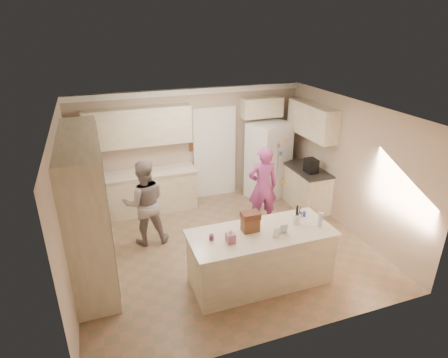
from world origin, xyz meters
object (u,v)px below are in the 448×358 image
object	(u,v)px
tissue_box	(231,238)
teen_boy	(145,203)
utensil_crock	(297,219)
coffee_maker	(311,166)
island_base	(260,258)
refrigerator	(268,160)
teen_girl	(263,187)
dollhouse_body	(250,224)

from	to	relation	value
tissue_box	teen_boy	distance (m)	2.15
utensil_crock	tissue_box	distance (m)	1.21
coffee_maker	utensil_crock	world-z (taller)	coffee_maker
island_base	utensil_crock	bearing A→B (deg)	4.40
utensil_crock	tissue_box	xyz separation A→B (m)	(-1.20, -0.15, -0.00)
refrigerator	utensil_crock	bearing A→B (deg)	-128.04
teen_girl	coffee_maker	bearing A→B (deg)	-163.19
island_base	teen_boy	size ratio (longest dim) A/B	1.32
dollhouse_body	refrigerator	bearing A→B (deg)	59.11
utensil_crock	tissue_box	bearing A→B (deg)	-172.87
tissue_box	refrigerator	bearing A→B (deg)	55.34
island_base	teen_girl	world-z (taller)	teen_girl
teen_girl	refrigerator	bearing A→B (deg)	-112.23
island_base	teen_girl	xyz separation A→B (m)	(0.83, 1.72, 0.40)
refrigerator	teen_girl	distance (m)	1.38
dollhouse_body	coffee_maker	bearing A→B (deg)	39.29
coffee_maker	utensil_crock	xyz separation A→B (m)	(-1.40, -1.85, -0.07)
teen_girl	teen_boy	bearing A→B (deg)	6.07
refrigerator	teen_girl	size ratio (longest dim) A/B	1.07
teen_boy	teen_girl	xyz separation A→B (m)	(2.37, -0.09, 0.01)
utensil_crock	refrigerator	bearing A→B (deg)	72.89
refrigerator	tissue_box	world-z (taller)	refrigerator
refrigerator	teen_girl	xyz separation A→B (m)	(-0.70, -1.19, -0.06)
island_base	tissue_box	world-z (taller)	tissue_box
refrigerator	dollhouse_body	world-z (taller)	refrigerator
refrigerator	utensil_crock	size ratio (longest dim) A/B	12.00
refrigerator	island_base	bearing A→B (deg)	-138.68
coffee_maker	dollhouse_body	distance (m)	2.84
refrigerator	utensil_crock	xyz separation A→B (m)	(-0.88, -2.86, 0.10)
tissue_box	dollhouse_body	xyz separation A→B (m)	(0.40, 0.20, 0.04)
dollhouse_body	tissue_box	bearing A→B (deg)	-153.43
refrigerator	tissue_box	xyz separation A→B (m)	(-2.08, -3.01, 0.10)
coffee_maker	teen_girl	bearing A→B (deg)	-171.43
coffee_maker	dollhouse_body	size ratio (longest dim) A/B	1.15
refrigerator	coffee_maker	size ratio (longest dim) A/B	6.00
refrigerator	coffee_maker	xyz separation A→B (m)	(0.52, -1.01, 0.17)
teen_girl	utensil_crock	bearing A→B (deg)	92.11
tissue_box	teen_boy	size ratio (longest dim) A/B	0.08
island_base	dollhouse_body	xyz separation A→B (m)	(-0.15, 0.10, 0.60)
refrigerator	teen_boy	distance (m)	3.26
utensil_crock	tissue_box	world-z (taller)	utensil_crock
refrigerator	teen_girl	world-z (taller)	refrigerator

